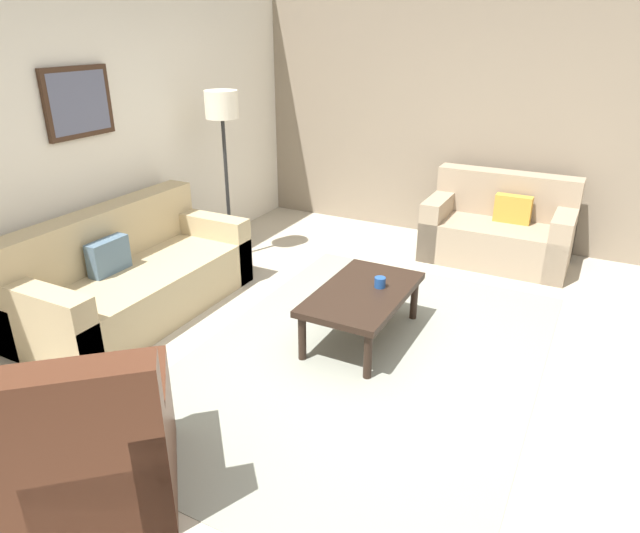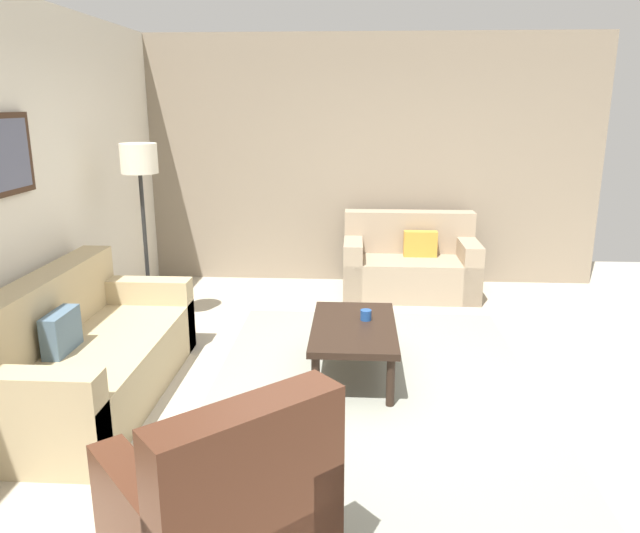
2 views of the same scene
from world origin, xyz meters
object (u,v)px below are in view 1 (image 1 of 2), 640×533
Objects in this scene: couch_loveseat at (499,231)px; armchair_leather at (89,454)px; coffee_table at (362,297)px; lamp_standing at (223,123)px; couch_main at (129,279)px; cup at (380,282)px; framed_artwork at (78,102)px.

armchair_leather reaches higher than couch_loveseat.
lamp_standing is at bearing 64.91° from coffee_table.
cup is at bearing -73.23° from couch_main.
cup is 0.05× the size of lamp_standing.
armchair_leather is 12.99× the size of cup.
couch_main is at bearing 104.26° from coffee_table.
cup is (0.12, -0.09, 0.09)m from coffee_table.
couch_main is 1.77m from lamp_standing.
couch_loveseat is 1.27× the size of armchair_leather.
lamp_standing is (1.38, -0.05, 1.11)m from couch_main.
framed_artwork is (0.13, 0.42, 1.41)m from couch_main.
framed_artwork is at bearing 101.06° from cup.
coffee_table is (0.49, -1.94, 0.06)m from couch_main.
couch_loveseat is 2.27m from coffee_table.
couch_loveseat is 2.13m from cup.
couch_main reaches higher than coffee_table.
framed_artwork is (-0.36, 2.36, 1.35)m from coffee_table.
coffee_table is at bearing 164.70° from couch_loveseat.
coffee_table is at bearing -14.03° from armchair_leather.
lamp_standing reaches higher than cup.
lamp_standing is (0.89, 1.89, 1.05)m from coffee_table.
couch_loveseat is 4.50m from armchair_leather.
cup is 2.80m from framed_artwork.
coffee_table is at bearing 142.38° from cup.
couch_loveseat is 2.26× the size of framed_artwork.
cup is (-2.07, 0.51, 0.15)m from couch_loveseat.
couch_main reaches higher than cup.
coffee_table is at bearing -81.32° from framed_artwork.
framed_artwork is (-1.25, 0.47, 0.30)m from lamp_standing.
armchair_leather is 1.03× the size of coffee_table.
couch_loveseat is at bearing -13.77° from cup.
couch_loveseat reaches higher than cup.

